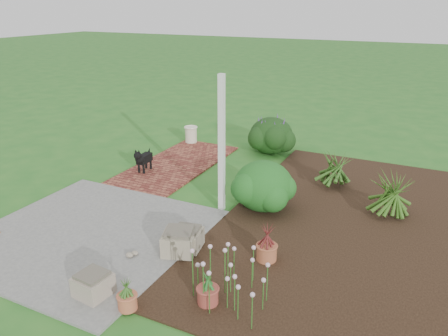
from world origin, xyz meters
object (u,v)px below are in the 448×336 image
at_px(cream_ceramic_urn, 191,134).
at_px(evergreen_shrub, 263,185).
at_px(black_dog, 143,158).
at_px(stone_trough_near, 93,285).

distance_m(cream_ceramic_urn, evergreen_shrub, 4.37).
xyz_separation_m(black_dog, evergreen_shrub, (3.07, -0.53, 0.14)).
distance_m(black_dog, evergreen_shrub, 3.12).
height_order(stone_trough_near, cream_ceramic_urn, cream_ceramic_urn).
distance_m(stone_trough_near, cream_ceramic_urn, 6.70).
xyz_separation_m(cream_ceramic_urn, evergreen_shrub, (3.23, -2.93, 0.24)).
bearing_deg(stone_trough_near, evergreen_shrub, 73.15).
height_order(cream_ceramic_urn, evergreen_shrub, evergreen_shrub).
bearing_deg(stone_trough_near, cream_ceramic_urn, 109.24).
distance_m(black_dog, cream_ceramic_urn, 2.41).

